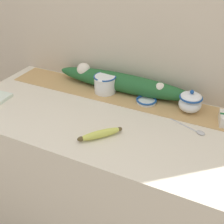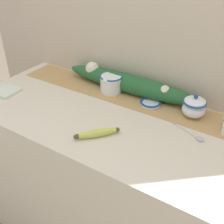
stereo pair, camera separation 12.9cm
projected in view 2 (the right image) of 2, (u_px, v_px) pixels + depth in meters
countertop at (103, 182)px, 1.62m from camera, size 1.40×0.65×0.93m
back_wall at (138, 41)px, 1.47m from camera, size 2.20×0.04×2.40m
table_runner at (124, 96)px, 1.52m from camera, size 1.29×0.20×0.00m
cream_pitcher at (111, 83)px, 1.53m from camera, size 0.12×0.14×0.10m
sugar_bowl at (194, 107)px, 1.32m from camera, size 0.11×0.11×0.12m
small_dish at (150, 103)px, 1.43m from camera, size 0.11×0.11×0.02m
banana at (97, 133)px, 1.21m from camera, size 0.15×0.17×0.04m
spoon at (198, 138)px, 1.20m from camera, size 0.18×0.08×0.01m
napkin_stack at (6, 91)px, 1.55m from camera, size 0.13×0.13×0.02m
poinsettia_garland at (127, 83)px, 1.53m from camera, size 0.80×0.11×0.12m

